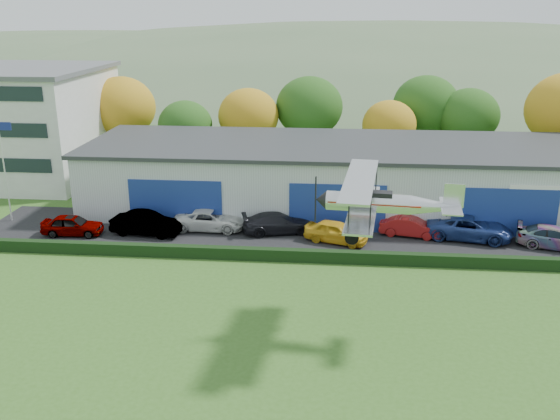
# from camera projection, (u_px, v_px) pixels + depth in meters

# --- Properties ---
(ground) EXTENTS (300.00, 300.00, 0.00)m
(ground) POSITION_uv_depth(u_px,v_px,m) (210.00, 418.00, 24.47)
(ground) COLOR #355E1D
(ground) RESTS_ON ground
(apron) EXTENTS (48.00, 9.00, 0.05)m
(apron) POSITION_uv_depth(u_px,v_px,m) (309.00, 235.00, 44.04)
(apron) COLOR black
(apron) RESTS_ON ground
(hedge) EXTENTS (46.00, 0.60, 0.80)m
(hedge) POSITION_uv_depth(u_px,v_px,m) (305.00, 256.00, 39.39)
(hedge) COLOR black
(hedge) RESTS_ON ground
(hangar) EXTENTS (40.60, 12.60, 5.30)m
(hangar) POSITION_uv_depth(u_px,v_px,m) (338.00, 175.00, 49.62)
(hangar) COLOR #B2B7BC
(hangar) RESTS_ON ground
(flagpole) EXTENTS (1.05, 0.10, 8.00)m
(flagpole) POSITION_uv_depth(u_px,v_px,m) (5.00, 161.00, 45.44)
(flagpole) COLOR silver
(flagpole) RESTS_ON ground
(tree_belt) EXTENTS (75.70, 13.22, 10.12)m
(tree_belt) POSITION_uv_depth(u_px,v_px,m) (297.00, 113.00, 60.99)
(tree_belt) COLOR #3D2614
(tree_belt) RESTS_ON ground
(distant_hills) EXTENTS (430.00, 196.00, 56.00)m
(distant_hills) POSITION_uv_depth(u_px,v_px,m) (301.00, 121.00, 161.21)
(distant_hills) COLOR #4C6642
(distant_hills) RESTS_ON ground
(car_0) EXTENTS (4.43, 1.96, 1.48)m
(car_0) POSITION_uv_depth(u_px,v_px,m) (72.00, 225.00, 43.78)
(car_0) COLOR gray
(car_0) RESTS_ON apron
(car_1) EXTENTS (5.22, 2.35, 1.66)m
(car_1) POSITION_uv_depth(u_px,v_px,m) (146.00, 223.00, 43.81)
(car_1) COLOR gray
(car_1) RESTS_ON apron
(car_2) EXTENTS (5.30, 2.52, 1.46)m
(car_2) POSITION_uv_depth(u_px,v_px,m) (210.00, 220.00, 44.86)
(car_2) COLOR silver
(car_2) RESTS_ON apron
(car_3) EXTENTS (5.48, 3.27, 1.49)m
(car_3) POSITION_uv_depth(u_px,v_px,m) (278.00, 223.00, 44.18)
(car_3) COLOR black
(car_3) RESTS_ON apron
(car_4) EXTENTS (4.78, 3.13, 1.51)m
(car_4) POSITION_uv_depth(u_px,v_px,m) (336.00, 232.00, 42.41)
(car_4) COLOR gold
(car_4) RESTS_ON apron
(car_5) EXTENTS (4.53, 2.33, 1.42)m
(car_5) POSITION_uv_depth(u_px,v_px,m) (410.00, 226.00, 43.57)
(car_5) COLOR maroon
(car_5) RESTS_ON apron
(car_6) EXTENTS (6.29, 3.74, 1.64)m
(car_6) POSITION_uv_depth(u_px,v_px,m) (469.00, 228.00, 42.98)
(car_6) COLOR navy
(car_6) RESTS_ON apron
(car_7) EXTENTS (5.49, 3.45, 1.48)m
(car_7) POSITION_uv_depth(u_px,v_px,m) (556.00, 238.00, 41.38)
(car_7) COLOR gray
(car_7) RESTS_ON apron
(biplane) EXTENTS (7.06, 8.11, 3.02)m
(biplane) POSITION_uv_depth(u_px,v_px,m) (381.00, 201.00, 29.30)
(biplane) COLOR silver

